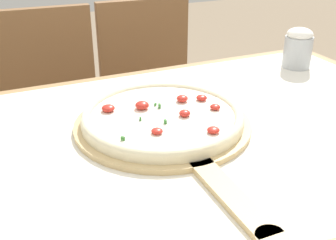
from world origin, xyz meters
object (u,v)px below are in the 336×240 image
object	(u,v)px
pizza	(163,116)
chair_right	(152,96)
chair_left	(52,113)
flour_cup	(298,47)
pizza_peel	(167,129)

from	to	relation	value
pizza	chair_right	world-z (taller)	chair_right
chair_left	flour_cup	distance (m)	0.92
chair_right	flour_cup	bearing A→B (deg)	-60.85
pizza_peel	flour_cup	bearing A→B (deg)	22.98
pizza_peel	chair_right	world-z (taller)	chair_right
pizza	chair_left	world-z (taller)	chair_left
chair_left	chair_right	world-z (taller)	same
chair_left	flour_cup	world-z (taller)	flour_cup
chair_left	flour_cup	xyz separation A→B (m)	(0.68, -0.53, 0.32)
pizza	flour_cup	world-z (taller)	flour_cup
pizza_peel	pizza	distance (m)	0.03
chair_right	flour_cup	distance (m)	0.67
pizza	chair_left	bearing A→B (deg)	101.24
pizza_peel	flour_cup	xyz separation A→B (m)	(0.53, 0.23, 0.06)
chair_left	flour_cup	size ratio (longest dim) A/B	7.44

